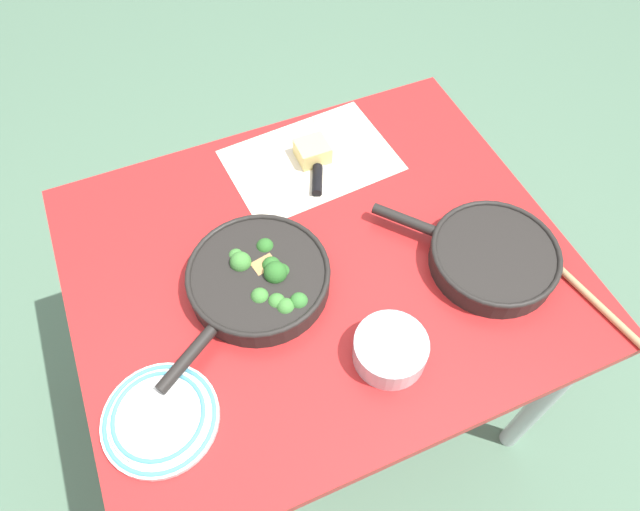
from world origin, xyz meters
name	(u,v)px	position (x,y,z in m)	size (l,w,h in m)	color
ground_plane	(320,387)	(0.00, 0.00, 0.00)	(14.00, 14.00, 0.00)	#51755B
dining_table_red	(320,283)	(0.00, 0.00, 0.65)	(1.05, 0.87, 0.74)	red
skillet_broccoli	(259,278)	(-0.14, -0.01, 0.77)	(0.40, 0.32, 0.08)	black
skillet_eggs	(492,256)	(0.33, -0.15, 0.76)	(0.32, 0.36, 0.05)	black
wooden_spoon	(570,278)	(0.46, -0.25, 0.75)	(0.10, 0.41, 0.02)	tan
parchment_sheet	(311,160)	(0.09, 0.28, 0.74)	(0.41, 0.30, 0.00)	silver
grater_knife	(318,165)	(0.10, 0.25, 0.75)	(0.13, 0.25, 0.02)	silver
cheese_block	(312,151)	(0.10, 0.28, 0.76)	(0.08, 0.07, 0.05)	#EFD67A
dinner_plate_stack	(160,418)	(-0.40, -0.21, 0.75)	(0.21, 0.21, 0.03)	white
prep_bowl_steel	(390,350)	(0.04, -0.26, 0.77)	(0.14, 0.14, 0.06)	#B7B7BC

